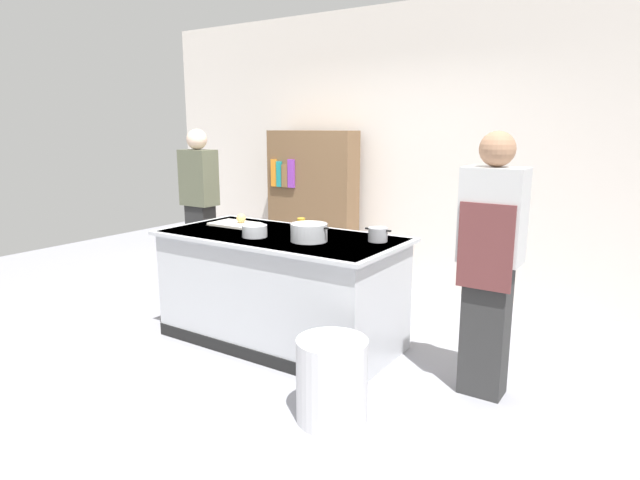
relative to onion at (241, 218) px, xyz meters
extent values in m
plane|color=gray|center=(0.53, -0.14, -0.96)|extent=(10.00, 10.00, 0.00)
cube|color=silver|center=(0.53, 1.96, 0.54)|extent=(6.40, 0.12, 3.00)
cube|color=#B7BABF|center=(0.53, -0.14, -0.51)|extent=(1.90, 0.90, 0.90)
cube|color=#B7BABF|center=(0.53, -0.14, -0.08)|extent=(1.98, 0.98, 0.03)
cube|color=black|center=(0.53, -0.60, -0.91)|extent=(1.90, 0.01, 0.10)
cube|color=silver|center=(-0.06, -0.02, -0.05)|extent=(0.40, 0.28, 0.02)
sphere|color=tan|center=(0.00, 0.00, 0.00)|extent=(0.08, 0.08, 0.08)
cylinder|color=#B7BABF|center=(0.87, -0.22, 0.01)|extent=(0.28, 0.28, 0.13)
cube|color=black|center=(0.71, -0.22, 0.05)|extent=(0.04, 0.02, 0.01)
cube|color=black|center=(1.02, -0.22, 0.05)|extent=(0.04, 0.02, 0.01)
cylinder|color=#99999E|center=(1.30, 0.06, -0.01)|extent=(0.15, 0.15, 0.11)
cube|color=black|center=(1.22, 0.06, 0.03)|extent=(0.04, 0.02, 0.01)
cube|color=black|center=(1.39, 0.06, 0.03)|extent=(0.04, 0.02, 0.01)
cylinder|color=#B7BABF|center=(0.42, -0.32, -0.01)|extent=(0.20, 0.20, 0.09)
cylinder|color=yellow|center=(0.56, 0.11, -0.01)|extent=(0.07, 0.07, 0.10)
cylinder|color=silver|center=(1.53, -0.94, -0.70)|extent=(0.43, 0.43, 0.51)
cube|color=#313131|center=(2.19, -0.11, -0.51)|extent=(0.28, 0.20, 0.90)
cube|color=silver|center=(2.19, -0.11, 0.24)|extent=(0.38, 0.24, 0.60)
sphere|color=#A87A5B|center=(2.19, -0.11, 0.65)|extent=(0.22, 0.22, 0.22)
cube|color=brown|center=(2.19, -0.23, 0.06)|extent=(0.34, 0.02, 0.54)
cube|color=#262626|center=(-1.20, 0.68, -0.51)|extent=(0.28, 0.20, 0.90)
cube|color=#575A45|center=(-1.20, 0.68, 0.24)|extent=(0.38, 0.24, 0.60)
sphere|color=beige|center=(-1.20, 0.68, 0.65)|extent=(0.22, 0.22, 0.22)
cube|color=brown|center=(-0.38, 1.66, -0.11)|extent=(1.10, 0.28, 1.70)
cube|color=orange|center=(-0.81, 1.50, 0.25)|extent=(0.07, 0.03, 0.31)
cube|color=teal|center=(-0.74, 1.50, 0.24)|extent=(0.07, 0.03, 0.29)
cube|color=brown|center=(-0.65, 1.50, 0.22)|extent=(0.08, 0.03, 0.26)
cube|color=purple|center=(-0.56, 1.50, 0.26)|extent=(0.09, 0.03, 0.32)
camera|label=1|loc=(3.11, -3.46, 0.78)|focal=30.10mm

